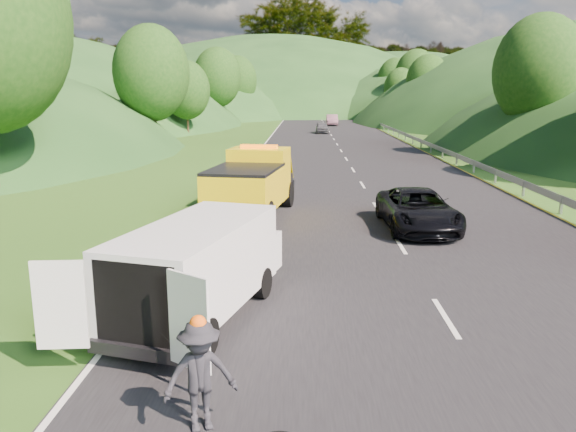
{
  "coord_description": "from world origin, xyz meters",
  "views": [
    {
      "loc": [
        -0.09,
        -13.53,
        4.8
      ],
      "look_at": [
        -0.56,
        2.38,
        1.3
      ],
      "focal_mm": 35.0,
      "sensor_mm": 36.0,
      "label": 1
    }
  ],
  "objects_px": {
    "woman": "(202,279)",
    "worker": "(202,429)",
    "tow_truck": "(253,183)",
    "passing_suv": "(417,229)",
    "white_van": "(201,265)",
    "suitcase": "(133,280)",
    "child": "(187,297)"
  },
  "relations": [
    {
      "from": "tow_truck",
      "to": "worker",
      "type": "bearing_deg",
      "value": -79.34
    },
    {
      "from": "white_van",
      "to": "suitcase",
      "type": "distance_m",
      "value": 2.73
    },
    {
      "from": "tow_truck",
      "to": "white_van",
      "type": "distance_m",
      "value": 10.33
    },
    {
      "from": "woman",
      "to": "suitcase",
      "type": "height_order",
      "value": "woman"
    },
    {
      "from": "woman",
      "to": "passing_suv",
      "type": "bearing_deg",
      "value": -72.73
    },
    {
      "from": "passing_suv",
      "to": "white_van",
      "type": "bearing_deg",
      "value": -129.0
    },
    {
      "from": "woman",
      "to": "tow_truck",
      "type": "bearing_deg",
      "value": -27.93
    },
    {
      "from": "white_van",
      "to": "passing_suv",
      "type": "height_order",
      "value": "white_van"
    },
    {
      "from": "white_van",
      "to": "worker",
      "type": "relative_size",
      "value": 3.87
    },
    {
      "from": "child",
      "to": "suitcase",
      "type": "xyz_separation_m",
      "value": [
        -1.41,
        0.34,
        0.29
      ]
    },
    {
      "from": "worker",
      "to": "suitcase",
      "type": "relative_size",
      "value": 2.83
    },
    {
      "from": "woman",
      "to": "worker",
      "type": "xyz_separation_m",
      "value": [
        1.21,
        -6.69,
        0.0
      ]
    },
    {
      "from": "child",
      "to": "worker",
      "type": "height_order",
      "value": "worker"
    },
    {
      "from": "tow_truck",
      "to": "woman",
      "type": "xyz_separation_m",
      "value": [
        -0.64,
        -7.78,
        -1.34
      ]
    },
    {
      "from": "woman",
      "to": "suitcase",
      "type": "relative_size",
      "value": 3.01
    },
    {
      "from": "tow_truck",
      "to": "child",
      "type": "bearing_deg",
      "value": -86.4
    },
    {
      "from": "woman",
      "to": "suitcase",
      "type": "xyz_separation_m",
      "value": [
        -1.54,
        -0.93,
        0.29
      ]
    },
    {
      "from": "white_van",
      "to": "worker",
      "type": "distance_m",
      "value": 4.37
    },
    {
      "from": "worker",
      "to": "suitcase",
      "type": "xyz_separation_m",
      "value": [
        -2.74,
        5.76,
        0.29
      ]
    },
    {
      "from": "tow_truck",
      "to": "worker",
      "type": "relative_size",
      "value": 3.99
    },
    {
      "from": "suitcase",
      "to": "passing_suv",
      "type": "relative_size",
      "value": 0.12
    },
    {
      "from": "tow_truck",
      "to": "passing_suv",
      "type": "distance_m",
      "value": 6.56
    },
    {
      "from": "tow_truck",
      "to": "passing_suv",
      "type": "relative_size",
      "value": 1.3
    },
    {
      "from": "worker",
      "to": "passing_suv",
      "type": "distance_m",
      "value": 13.61
    },
    {
      "from": "child",
      "to": "woman",
      "type": "bearing_deg",
      "value": 107.83
    },
    {
      "from": "tow_truck",
      "to": "woman",
      "type": "bearing_deg",
      "value": -86.3
    },
    {
      "from": "tow_truck",
      "to": "passing_suv",
      "type": "height_order",
      "value": "tow_truck"
    },
    {
      "from": "woman",
      "to": "worker",
      "type": "bearing_deg",
      "value": 167.05
    },
    {
      "from": "white_van",
      "to": "woman",
      "type": "bearing_deg",
      "value": 115.62
    },
    {
      "from": "tow_truck",
      "to": "suitcase",
      "type": "distance_m",
      "value": 9.04
    },
    {
      "from": "child",
      "to": "passing_suv",
      "type": "relative_size",
      "value": 0.18
    },
    {
      "from": "tow_truck",
      "to": "passing_suv",
      "type": "bearing_deg",
      "value": -10.03
    }
  ]
}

